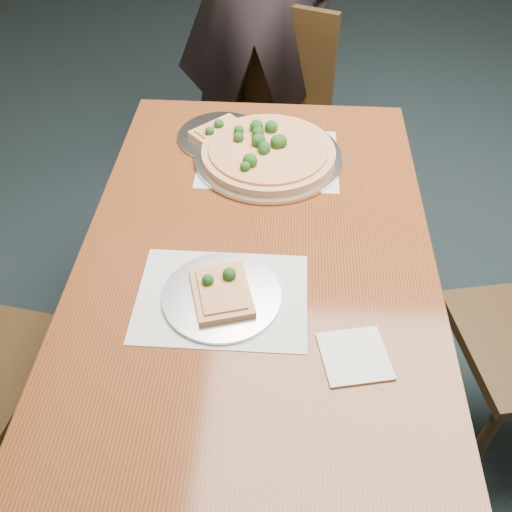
# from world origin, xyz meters

# --- Properties ---
(ground) EXTENTS (8.00, 8.00, 0.00)m
(ground) POSITION_xyz_m (0.00, 0.00, 0.00)
(ground) COLOR black
(ground) RESTS_ON ground
(dining_table) EXTENTS (0.90, 1.50, 0.75)m
(dining_table) POSITION_xyz_m (-0.47, -0.41, 0.66)
(dining_table) COLOR #5B2812
(dining_table) RESTS_ON ground
(chair_far) EXTENTS (0.54, 0.54, 0.91)m
(chair_far) POSITION_xyz_m (-0.46, 0.70, 0.52)
(chair_far) COLOR black
(chair_far) RESTS_ON ground
(placemat_main) EXTENTS (0.42, 0.32, 0.00)m
(placemat_main) POSITION_xyz_m (-0.46, 0.01, 0.75)
(placemat_main) COLOR white
(placemat_main) RESTS_ON dining_table
(placemat_near) EXTENTS (0.40, 0.30, 0.00)m
(placemat_near) POSITION_xyz_m (-0.54, -0.55, 0.75)
(placemat_near) COLOR white
(placemat_near) RESTS_ON dining_table
(pizza_pan) EXTENTS (0.45, 0.45, 0.07)m
(pizza_pan) POSITION_xyz_m (-0.46, 0.01, 0.77)
(pizza_pan) COLOR silver
(pizza_pan) RESTS_ON dining_table
(slice_plate_near) EXTENTS (0.28, 0.28, 0.06)m
(slice_plate_near) POSITION_xyz_m (-0.54, -0.55, 0.76)
(slice_plate_near) COLOR silver
(slice_plate_near) RESTS_ON dining_table
(slice_plate_far) EXTENTS (0.28, 0.28, 0.06)m
(slice_plate_far) POSITION_xyz_m (-0.61, 0.12, 0.76)
(slice_plate_far) COLOR silver
(slice_plate_far) RESTS_ON dining_table
(napkin) EXTENTS (0.17, 0.17, 0.01)m
(napkin) POSITION_xyz_m (-0.24, -0.70, 0.75)
(napkin) COLOR white
(napkin) RESTS_ON dining_table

